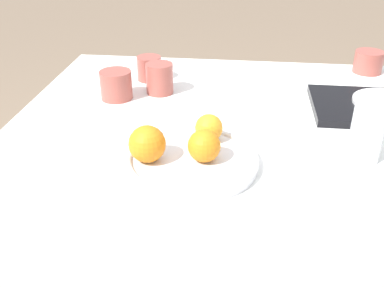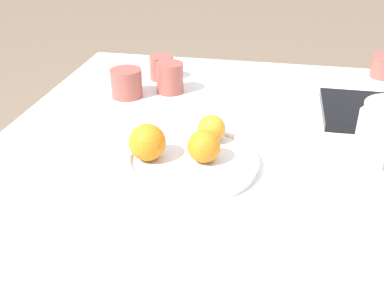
{
  "view_description": "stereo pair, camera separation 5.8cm",
  "coord_description": "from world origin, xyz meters",
  "px_view_note": "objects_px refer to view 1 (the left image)",
  "views": [
    {
      "loc": [
        -0.03,
        -1.0,
        1.2
      ],
      "look_at": [
        -0.12,
        -0.22,
        0.76
      ],
      "focal_mm": 42.0,
      "sensor_mm": 36.0,
      "label": 1
    },
    {
      "loc": [
        0.03,
        -0.99,
        1.2
      ],
      "look_at": [
        -0.12,
        -0.22,
        0.76
      ],
      "focal_mm": 42.0,
      "sensor_mm": 36.0,
      "label": 2
    }
  ],
  "objects_px": {
    "cup_2": "(368,62)",
    "cup_3": "(116,85)",
    "fruit_platter": "(192,160)",
    "orange_1": "(204,146)",
    "orange_0": "(147,144)",
    "cup_1": "(149,68)",
    "cup_0": "(160,78)",
    "water_glass": "(367,133)",
    "orange_2": "(209,128)"
  },
  "relations": [
    {
      "from": "fruit_platter",
      "to": "orange_2",
      "type": "distance_m",
      "value": 0.09
    },
    {
      "from": "cup_0",
      "to": "cup_1",
      "type": "bearing_deg",
      "value": 116.95
    },
    {
      "from": "orange_0",
      "to": "cup_3",
      "type": "xyz_separation_m",
      "value": [
        -0.16,
        0.34,
        -0.02
      ]
    },
    {
      "from": "orange_1",
      "to": "cup_3",
      "type": "relative_size",
      "value": 0.78
    },
    {
      "from": "cup_2",
      "to": "cup_3",
      "type": "height_order",
      "value": "cup_3"
    },
    {
      "from": "water_glass",
      "to": "orange_0",
      "type": "bearing_deg",
      "value": -169.08
    },
    {
      "from": "orange_0",
      "to": "cup_1",
      "type": "xyz_separation_m",
      "value": [
        -0.1,
        0.49,
        -0.02
      ]
    },
    {
      "from": "cup_2",
      "to": "cup_3",
      "type": "relative_size",
      "value": 1.02
    },
    {
      "from": "orange_0",
      "to": "water_glass",
      "type": "distance_m",
      "value": 0.45
    },
    {
      "from": "orange_2",
      "to": "cup_1",
      "type": "relative_size",
      "value": 0.84
    },
    {
      "from": "water_glass",
      "to": "orange_1",
      "type": "bearing_deg",
      "value": -167.67
    },
    {
      "from": "orange_0",
      "to": "cup_0",
      "type": "xyz_separation_m",
      "value": [
        -0.05,
        0.39,
        -0.01
      ]
    },
    {
      "from": "cup_2",
      "to": "cup_3",
      "type": "bearing_deg",
      "value": -157.98
    },
    {
      "from": "water_glass",
      "to": "cup_0",
      "type": "xyz_separation_m",
      "value": [
        -0.49,
        0.31,
        -0.02
      ]
    },
    {
      "from": "cup_0",
      "to": "cup_1",
      "type": "height_order",
      "value": "cup_0"
    },
    {
      "from": "orange_0",
      "to": "orange_1",
      "type": "distance_m",
      "value": 0.11
    },
    {
      "from": "fruit_platter",
      "to": "orange_1",
      "type": "bearing_deg",
      "value": -8.7
    },
    {
      "from": "fruit_platter",
      "to": "orange_1",
      "type": "height_order",
      "value": "orange_1"
    },
    {
      "from": "fruit_platter",
      "to": "orange_2",
      "type": "xyz_separation_m",
      "value": [
        0.03,
        0.08,
        0.03
      ]
    },
    {
      "from": "water_glass",
      "to": "fruit_platter",
      "type": "bearing_deg",
      "value": -169.1
    },
    {
      "from": "cup_0",
      "to": "cup_3",
      "type": "relative_size",
      "value": 0.99
    },
    {
      "from": "cup_3",
      "to": "orange_0",
      "type": "bearing_deg",
      "value": -65.2
    },
    {
      "from": "cup_0",
      "to": "cup_1",
      "type": "relative_size",
      "value": 1.18
    },
    {
      "from": "water_glass",
      "to": "cup_0",
      "type": "relative_size",
      "value": 1.44
    },
    {
      "from": "orange_0",
      "to": "orange_2",
      "type": "xyz_separation_m",
      "value": [
        0.11,
        0.1,
        -0.01
      ]
    },
    {
      "from": "orange_1",
      "to": "orange_2",
      "type": "distance_m",
      "value": 0.09
    },
    {
      "from": "cup_1",
      "to": "cup_3",
      "type": "relative_size",
      "value": 0.84
    },
    {
      "from": "orange_1",
      "to": "cup_1",
      "type": "xyz_separation_m",
      "value": [
        -0.21,
        0.47,
        -0.01
      ]
    },
    {
      "from": "fruit_platter",
      "to": "orange_1",
      "type": "xyz_separation_m",
      "value": [
        0.02,
        -0.0,
        0.04
      ]
    },
    {
      "from": "orange_2",
      "to": "water_glass",
      "type": "height_order",
      "value": "water_glass"
    },
    {
      "from": "fruit_platter",
      "to": "cup_0",
      "type": "height_order",
      "value": "cup_0"
    },
    {
      "from": "orange_2",
      "to": "cup_1",
      "type": "bearing_deg",
      "value": 118.48
    },
    {
      "from": "orange_0",
      "to": "orange_2",
      "type": "height_order",
      "value": "orange_0"
    },
    {
      "from": "fruit_platter",
      "to": "cup_3",
      "type": "distance_m",
      "value": 0.4
    },
    {
      "from": "orange_0",
      "to": "orange_2",
      "type": "relative_size",
      "value": 1.25
    },
    {
      "from": "fruit_platter",
      "to": "orange_0",
      "type": "bearing_deg",
      "value": -168.99
    },
    {
      "from": "fruit_platter",
      "to": "cup_3",
      "type": "xyz_separation_m",
      "value": [
        -0.24,
        0.32,
        0.03
      ]
    },
    {
      "from": "orange_0",
      "to": "orange_1",
      "type": "height_order",
      "value": "orange_0"
    },
    {
      "from": "orange_0",
      "to": "water_glass",
      "type": "relative_size",
      "value": 0.62
    },
    {
      "from": "fruit_platter",
      "to": "orange_0",
      "type": "xyz_separation_m",
      "value": [
        -0.09,
        -0.02,
        0.04
      ]
    },
    {
      "from": "water_glass",
      "to": "cup_1",
      "type": "height_order",
      "value": "water_glass"
    },
    {
      "from": "fruit_platter",
      "to": "orange_2",
      "type": "relative_size",
      "value": 4.53
    },
    {
      "from": "orange_1",
      "to": "cup_0",
      "type": "height_order",
      "value": "cup_0"
    },
    {
      "from": "cup_0",
      "to": "cup_1",
      "type": "distance_m",
      "value": 0.11
    },
    {
      "from": "fruit_platter",
      "to": "orange_2",
      "type": "bearing_deg",
      "value": 71.81
    },
    {
      "from": "fruit_platter",
      "to": "cup_2",
      "type": "height_order",
      "value": "cup_2"
    },
    {
      "from": "orange_1",
      "to": "cup_0",
      "type": "bearing_deg",
      "value": 112.88
    },
    {
      "from": "orange_1",
      "to": "water_glass",
      "type": "distance_m",
      "value": 0.34
    },
    {
      "from": "orange_0",
      "to": "cup_2",
      "type": "distance_m",
      "value": 0.85
    },
    {
      "from": "cup_1",
      "to": "cup_2",
      "type": "distance_m",
      "value": 0.68
    }
  ]
}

